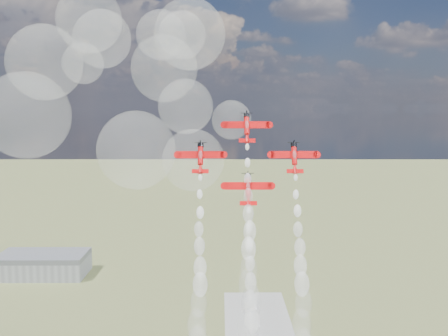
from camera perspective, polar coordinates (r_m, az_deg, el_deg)
name	(u,v)px	position (r m, az deg, el deg)	size (l,w,h in m)	color
hangar	(43,264)	(325.90, -19.11, -9.88)	(50.00, 28.00, 13.00)	gray
plane_lead	(247,127)	(137.38, 2.50, 4.47)	(11.87, 5.95, 7.87)	red
plane_left	(200,157)	(134.06, -2.58, 1.18)	(11.87, 5.95, 7.87)	red
plane_right	(294,157)	(135.30, 7.66, 1.18)	(11.87, 5.95, 7.87)	red
plane_slot	(248,189)	(131.37, 2.63, -2.25)	(11.87, 5.95, 7.87)	red
smoke_trail_lead	(249,284)	(126.21, 2.75, -12.49)	(5.72, 22.90, 43.18)	white
smoke_trail_left	(198,321)	(125.61, -2.89, -16.33)	(5.43, 22.25, 42.84)	white
smoke_trail_right	(303,321)	(126.70, 8.56, -16.13)	(5.36, 22.25, 42.16)	white
drifted_smoke_cloud	(124,86)	(142.96, -10.80, 8.72)	(68.16, 40.31, 57.63)	white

